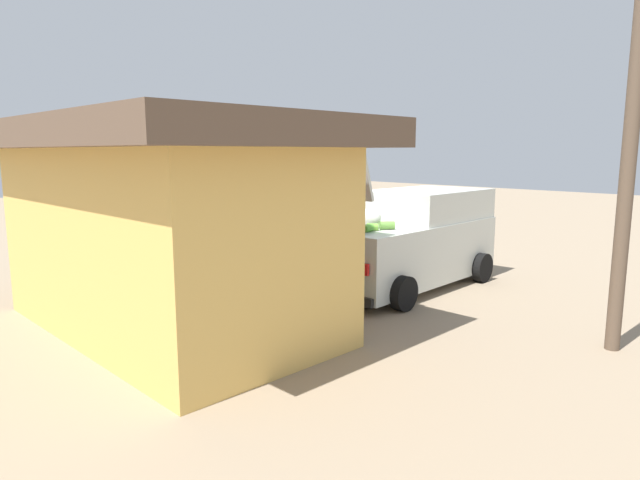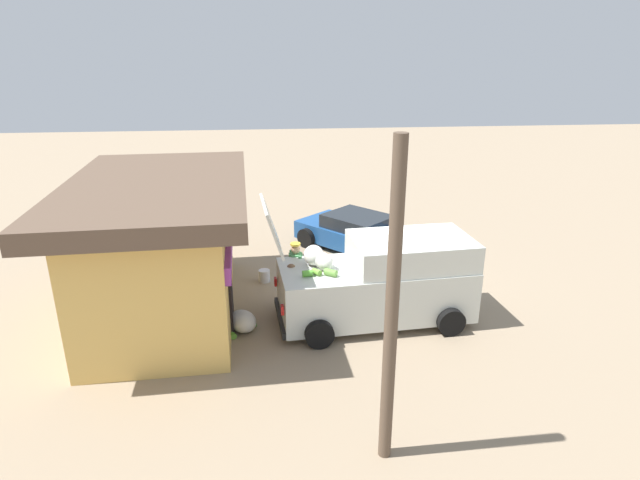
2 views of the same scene
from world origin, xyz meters
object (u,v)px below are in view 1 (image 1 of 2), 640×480
delivery_van (409,239)px  vendor_standing (313,246)px  unloaded_banana_pile (300,306)px  paint_bucket (237,278)px  storefront_bar (166,221)px  customer_bending (343,259)px  parked_sedan (282,235)px

delivery_van → vendor_standing: (0.86, 1.94, -0.04)m
unloaded_banana_pile → paint_bucket: 2.68m
storefront_bar → delivery_van: size_ratio=1.40×
delivery_van → customer_bending: 2.07m
delivery_van → vendor_standing: bearing=66.1°
vendor_standing → paint_bucket: bearing=27.8°
parked_sedan → customer_bending: size_ratio=2.88×
storefront_bar → customer_bending: 3.25m
unloaded_banana_pile → paint_bucket: bearing=-10.5°
storefront_bar → unloaded_banana_pile: bearing=-121.7°
customer_bending → paint_bucket: bearing=15.3°
unloaded_banana_pile → vendor_standing: bearing=-48.9°
vendor_standing → paint_bucket: 1.88m
parked_sedan → unloaded_banana_pile: bearing=144.5°
unloaded_banana_pile → delivery_van: bearing=-85.3°
customer_bending → unloaded_banana_pile: 1.33m
parked_sedan → customer_bending: customer_bending is taller
delivery_van → parked_sedan: (4.55, -0.20, -0.44)m
vendor_standing → customer_bending: 0.98m
storefront_bar → unloaded_banana_pile: size_ratio=7.41×
parked_sedan → vendor_standing: (-3.69, 2.15, 0.40)m
storefront_bar → customer_bending: (-0.96, -2.98, -0.87)m
delivery_van → customer_bending: bearing=92.9°
delivery_van → vendor_standing: size_ratio=2.92×
storefront_bar → vendor_standing: (0.01, -3.10, -0.77)m
delivery_van → paint_bucket: 3.72m
unloaded_banana_pile → paint_bucket: unloaded_banana_pile is taller
storefront_bar → vendor_standing: 3.19m
parked_sedan → unloaded_banana_pile: parked_sedan is taller
storefront_bar → parked_sedan: storefront_bar is taller
storefront_bar → customer_bending: storefront_bar is taller
delivery_van → unloaded_banana_pile: (-0.26, 3.23, -0.77)m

